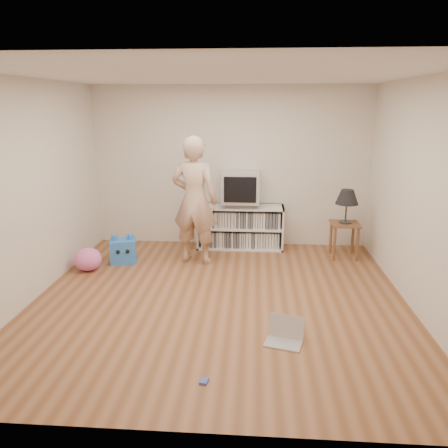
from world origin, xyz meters
The scene contains 13 objects.
ground centered at (0.00, 0.00, 0.00)m, with size 4.50×4.50×0.00m, color brown.
walls centered at (0.00, 0.00, 1.30)m, with size 4.52×4.52×2.60m.
ceiling centered at (0.00, 0.00, 2.60)m, with size 4.50×4.50×0.01m, color white.
media_unit centered at (0.18, 2.04, 0.35)m, with size 1.40×0.45×0.70m.
dvd_deck centered at (0.18, 2.02, 0.73)m, with size 0.45×0.35×0.07m, color gray.
crt_tv centered at (0.18, 2.02, 1.02)m, with size 0.60×0.53×0.50m.
side_table centered at (1.79, 1.65, 0.42)m, with size 0.42×0.42×0.55m.
table_lamp centered at (1.79, 1.65, 0.94)m, with size 0.34×0.34×0.52m.
person centered at (-0.47, 1.30, 0.94)m, with size 0.69×0.45×1.88m, color #D4A990.
laptop centered at (0.73, -0.92, 0.07)m, with size 0.42×0.37×0.25m.
playing_cards centered at (0.00, -1.65, 0.01)m, with size 0.07×0.09×0.02m, color #4857C1.
plush_blue centered at (-1.54, 1.19, 0.18)m, with size 0.43×0.38×0.43m.
plush_pink centered at (-1.95, 0.83, 0.16)m, with size 0.39×0.39×0.33m, color pink.
Camera 1 is at (0.41, -4.87, 2.30)m, focal length 35.00 mm.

